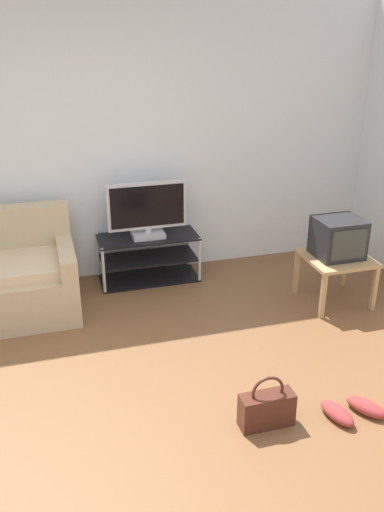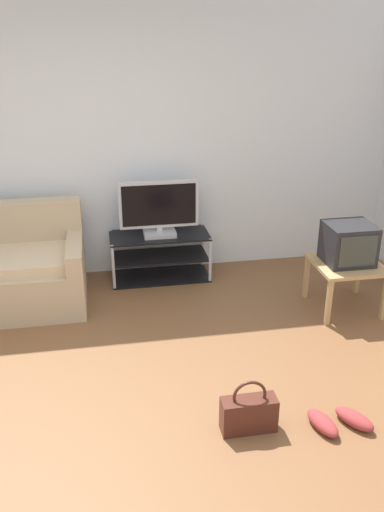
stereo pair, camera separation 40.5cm
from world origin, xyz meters
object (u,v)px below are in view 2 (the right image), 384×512
(crt_tv, at_px, (349,244))
(sneakers_pair, at_px, (339,421))
(flat_tv, at_px, (159,209))
(handbag, at_px, (249,413))
(tv_stand, at_px, (160,256))
(side_table, at_px, (346,269))

(crt_tv, xyz_separation_m, sneakers_pair, (-0.70, -1.50, -0.58))
(flat_tv, distance_m, handbag, 2.42)
(crt_tv, relative_size, sneakers_pair, 0.93)
(flat_tv, xyz_separation_m, crt_tv, (1.55, -0.90, -0.11))
(tv_stand, height_order, flat_tv, flat_tv)
(tv_stand, relative_size, side_table, 1.71)
(flat_tv, height_order, handbag, flat_tv)
(tv_stand, bearing_deg, crt_tv, -30.71)
(tv_stand, xyz_separation_m, sneakers_pair, (0.85, -2.42, -0.19))
(tv_stand, relative_size, crt_tv, 2.42)
(tv_stand, height_order, side_table, tv_stand)
(crt_tv, bearing_deg, handbag, -131.98)
(handbag, relative_size, sneakers_pair, 0.85)
(flat_tv, relative_size, handbag, 2.08)
(side_table, distance_m, crt_tv, 0.24)
(tv_stand, distance_m, side_table, 1.82)
(flat_tv, distance_m, side_table, 1.84)
(crt_tv, distance_m, sneakers_pair, 1.76)
(tv_stand, distance_m, crt_tv, 1.85)
(crt_tv, xyz_separation_m, handbag, (-1.28, -1.42, -0.50))
(flat_tv, xyz_separation_m, handbag, (0.27, -2.32, -0.61))
(tv_stand, distance_m, handbag, 2.36)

